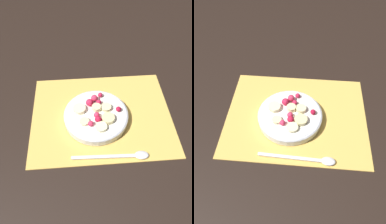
{
  "view_description": "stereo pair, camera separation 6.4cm",
  "coord_description": "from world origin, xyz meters",
  "views": [
    {
      "loc": [
        0.05,
        0.41,
        0.54
      ],
      "look_at": [
        0.02,
        0.02,
        0.04
      ],
      "focal_mm": 35.0,
      "sensor_mm": 36.0,
      "label": 1
    },
    {
      "loc": [
        -0.02,
        0.41,
        0.54
      ],
      "look_at": [
        0.02,
        0.02,
        0.04
      ],
      "focal_mm": 35.0,
      "sensor_mm": 36.0,
      "label": 2
    }
  ],
  "objects": [
    {
      "name": "ground_plane",
      "position": [
        0.0,
        0.0,
        0.0
      ],
      "size": [
        3.0,
        3.0,
        0.0
      ],
      "primitive_type": "plane",
      "color": "black"
    },
    {
      "name": "placemat",
      "position": [
        0.0,
        0.0,
        0.0
      ],
      "size": [
        0.43,
        0.33,
        0.01
      ],
      "color": "#E0B251",
      "rests_on": "ground_plane"
    },
    {
      "name": "fruit_bowl",
      "position": [
        0.02,
        0.02,
        0.02
      ],
      "size": [
        0.19,
        0.19,
        0.05
      ],
      "color": "silver",
      "rests_on": "placemat"
    },
    {
      "name": "spoon",
      "position": [
        -0.05,
        0.15,
        0.01
      ],
      "size": [
        0.21,
        0.03,
        0.01
      ],
      "rotation": [
        0.0,
        0.0,
        3.11
      ],
      "color": "silver",
      "rests_on": "placemat"
    }
  ]
}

